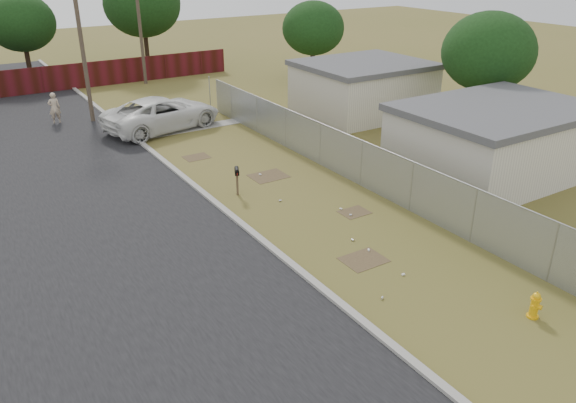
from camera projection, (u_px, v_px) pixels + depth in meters
ground at (300, 201)px, 22.54m from camera, size 120.00×120.00×0.00m
street at (78, 172)px, 25.45m from camera, size 15.10×60.00×0.12m
chainlink_fence at (347, 161)px, 24.52m from camera, size 0.10×27.06×2.02m
privacy_fence at (27, 82)px, 38.50m from camera, size 30.00×0.12×1.80m
utility_poles at (68, 29)px, 34.73m from camera, size 12.60×8.24×9.00m
houses at (423, 111)px, 29.03m from camera, size 9.30×17.24×3.10m
horizon_trees at (125, 21)px, 39.17m from camera, size 33.32×31.94×7.78m
fire_hydrant at (535, 305)px, 15.32m from camera, size 0.40×0.40×0.82m
mailbox at (237, 173)px, 22.74m from camera, size 0.35×0.51×1.19m
pickup_truck at (162, 113)px, 31.06m from camera, size 7.08×4.41×1.83m
pedestrian at (54, 108)px, 32.17m from camera, size 0.68×0.48×1.79m
scattered_litter at (337, 228)px, 20.33m from camera, size 2.80×10.45×0.07m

